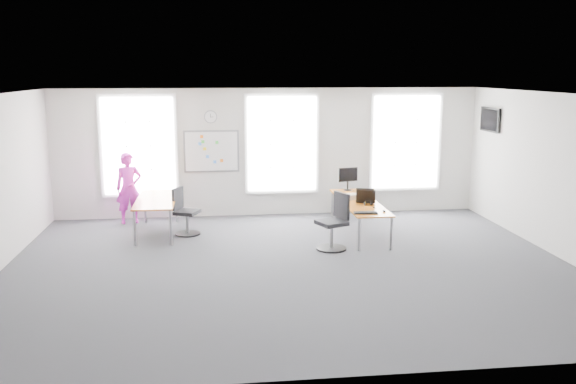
{
  "coord_description": "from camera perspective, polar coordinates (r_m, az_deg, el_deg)",
  "views": [
    {
      "loc": [
        -1.28,
        -10.2,
        3.4
      ],
      "look_at": [
        0.11,
        1.2,
        1.1
      ],
      "focal_mm": 38.0,
      "sensor_mm": 36.0,
      "label": 1
    }
  ],
  "objects": [
    {
      "name": "wall_front",
      "position": [
        6.61,
        4.53,
        -5.41
      ],
      "size": [
        10.0,
        0.0,
        10.0
      ],
      "primitive_type": "plane",
      "rotation": [
        -1.57,
        0.0,
        0.0
      ],
      "color": "silver",
      "rests_on": "ground"
    },
    {
      "name": "wall_right",
      "position": [
        12.13,
        24.36,
        1.3
      ],
      "size": [
        0.0,
        10.0,
        10.0
      ],
      "primitive_type": "plane",
      "rotation": [
        1.57,
        0.0,
        -1.57
      ],
      "color": "silver",
      "rests_on": "ground"
    },
    {
      "name": "desk_right",
      "position": [
        12.96,
        6.67,
        -1.06
      ],
      "size": [
        0.75,
        2.8,
        0.68
      ],
      "color": "orange",
      "rests_on": "ground"
    },
    {
      "name": "wall_clock",
      "position": [
        14.21,
        -7.25,
        7.0
      ],
      "size": [
        0.3,
        0.04,
        0.3
      ],
      "primitive_type": "cylinder",
      "rotation": [
        1.57,
        0.0,
        0.0
      ],
      "color": "gray",
      "rests_on": "wall_back"
    },
    {
      "name": "tv",
      "position": [
        14.64,
        18.4,
        6.44
      ],
      "size": [
        0.06,
        0.9,
        0.55
      ],
      "primitive_type": "cube",
      "color": "black",
      "rests_on": "wall_right"
    },
    {
      "name": "person",
      "position": [
        14.14,
        -14.66,
        0.36
      ],
      "size": [
        0.66,
        0.52,
        1.6
      ],
      "primitive_type": "imported",
      "rotation": [
        0.0,
        0.0,
        0.27
      ],
      "color": "#EC2DD1",
      "rests_on": "ground"
    },
    {
      "name": "keyboard",
      "position": [
        11.87,
        7.29,
        -1.95
      ],
      "size": [
        0.47,
        0.22,
        0.02
      ],
      "primitive_type": "cube",
      "rotation": [
        0.0,
        0.0,
        -0.13
      ],
      "color": "black",
      "rests_on": "desk_right"
    },
    {
      "name": "laptop_sleeve",
      "position": [
        12.74,
        7.27,
        -0.4
      ],
      "size": [
        0.39,
        0.3,
        0.3
      ],
      "rotation": [
        0.0,
        0.0,
        -0.27
      ],
      "color": "black",
      "rests_on": "desk_right"
    },
    {
      "name": "monitor",
      "position": [
        14.03,
        5.63,
        1.42
      ],
      "size": [
        0.47,
        0.19,
        0.53
      ],
      "rotation": [
        0.0,
        0.0,
        0.26
      ],
      "color": "black",
      "rests_on": "desk_right"
    },
    {
      "name": "wall_back",
      "position": [
        14.38,
        -1.77,
        3.73
      ],
      "size": [
        10.0,
        0.0,
        10.0
      ],
      "primitive_type": "plane",
      "rotation": [
        1.57,
        0.0,
        0.0
      ],
      "color": "silver",
      "rests_on": "ground"
    },
    {
      "name": "chair_left",
      "position": [
        12.97,
        -9.65,
        -2.04
      ],
      "size": [
        0.6,
        0.6,
        1.0
      ],
      "rotation": [
        0.0,
        0.0,
        1.14
      ],
      "color": "black",
      "rests_on": "ground"
    },
    {
      "name": "lens_cap",
      "position": [
        12.39,
        8.07,
        -1.44
      ],
      "size": [
        0.07,
        0.07,
        0.01
      ],
      "primitive_type": "cylinder",
      "rotation": [
        0.0,
        0.0,
        0.09
      ],
      "color": "black",
      "rests_on": "desk_right"
    },
    {
      "name": "desk_left",
      "position": [
        13.13,
        -12.2,
        -0.89
      ],
      "size": [
        0.81,
        2.04,
        0.74
      ],
      "color": "orange",
      "rests_on": "ground"
    },
    {
      "name": "ceiling",
      "position": [
        10.29,
        0.21,
        9.1
      ],
      "size": [
        10.0,
        10.0,
        0.0
      ],
      "primitive_type": "plane",
      "rotation": [
        3.14,
        0.0,
        0.0
      ],
      "color": "silver",
      "rests_on": "ground"
    },
    {
      "name": "window_right",
      "position": [
        14.99,
        10.94,
        4.61
      ],
      "size": [
        1.6,
        0.06,
        2.2
      ],
      "primitive_type": "cube",
      "color": "silver",
      "rests_on": "wall_back"
    },
    {
      "name": "whiteboard",
      "position": [
        14.29,
        -7.17,
        3.8
      ],
      "size": [
        1.2,
        0.03,
        0.9
      ],
      "primitive_type": "cube",
      "color": "white",
      "rests_on": "wall_back"
    },
    {
      "name": "floor",
      "position": [
        10.83,
        0.2,
        -6.98
      ],
      "size": [
        10.0,
        10.0,
        0.0
      ],
      "primitive_type": "plane",
      "color": "#26272C",
      "rests_on": "ground"
    },
    {
      "name": "mouse",
      "position": [
        12.05,
        8.99,
        -1.77
      ],
      "size": [
        0.08,
        0.11,
        0.04
      ],
      "primitive_type": "ellipsoid",
      "rotation": [
        0.0,
        0.0,
        0.23
      ],
      "color": "black",
      "rests_on": "desk_right"
    },
    {
      "name": "chair_right",
      "position": [
        11.77,
        4.36,
        -3.07
      ],
      "size": [
        0.65,
        0.65,
        1.09
      ],
      "rotation": [
        0.0,
        0.0,
        -1.18
      ],
      "color": "black",
      "rests_on": "ground"
    },
    {
      "name": "window_mid",
      "position": [
        14.36,
        -0.57,
        4.52
      ],
      "size": [
        1.6,
        0.06,
        2.2
      ],
      "primitive_type": "cube",
      "color": "silver",
      "rests_on": "wall_back"
    },
    {
      "name": "window_left",
      "position": [
        14.38,
        -13.8,
        4.21
      ],
      "size": [
        1.6,
        0.06,
        2.2
      ],
      "primitive_type": "cube",
      "color": "silver",
      "rests_on": "wall_back"
    },
    {
      "name": "paper_stack",
      "position": [
        13.14,
        5.91,
        -0.44
      ],
      "size": [
        0.35,
        0.29,
        0.11
      ],
      "primitive_type": "cube",
      "rotation": [
        0.0,
        0.0,
        0.21
      ],
      "color": "beige",
      "rests_on": "desk_right"
    },
    {
      "name": "headphones",
      "position": [
        12.58,
        7.5,
        -1.04
      ],
      "size": [
        0.17,
        0.09,
        0.1
      ],
      "rotation": [
        0.0,
        0.0,
        -0.01
      ],
      "color": "black",
      "rests_on": "desk_right"
    }
  ]
}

